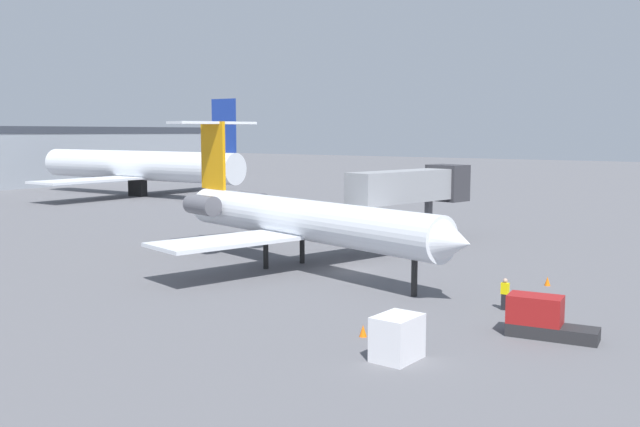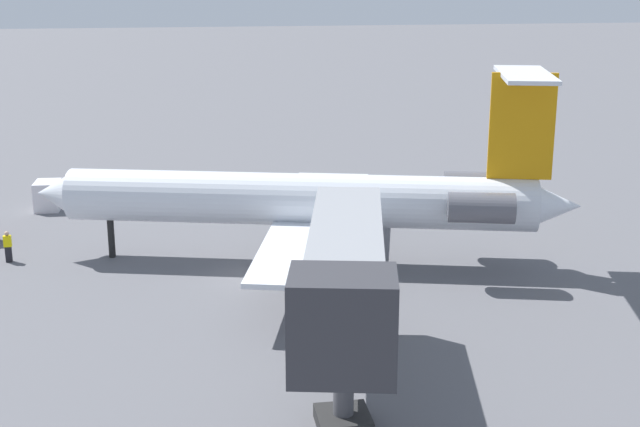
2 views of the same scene
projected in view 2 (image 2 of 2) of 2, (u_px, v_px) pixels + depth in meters
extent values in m
cube|color=#5B5B60|center=(257.00, 276.00, 44.25)|extent=(400.00, 400.00, 0.10)
cylinder|color=silver|center=(299.00, 199.00, 45.20)|extent=(8.78, 24.24, 2.72)
cone|color=silver|center=(57.00, 194.00, 46.39)|extent=(3.06, 2.78, 2.59)
cone|color=silver|center=(555.00, 206.00, 44.00)|extent=(2.90, 3.10, 2.32)
cube|color=silver|center=(306.00, 253.00, 40.11)|extent=(10.19, 6.63, 0.24)
cube|color=silver|center=(327.00, 193.00, 50.68)|extent=(10.19, 6.63, 0.24)
cylinder|color=#595960|center=(481.00, 208.00, 42.09)|extent=(2.26, 3.47, 1.50)
cylinder|color=#595960|center=(474.00, 186.00, 46.42)|extent=(2.26, 3.47, 1.50)
cube|color=orange|center=(522.00, 127.00, 43.09)|extent=(1.04, 3.16, 5.31)
cube|color=silver|center=(525.00, 75.00, 42.40)|extent=(7.19, 4.04, 0.20)
cylinder|color=black|center=(111.00, 238.00, 46.79)|extent=(0.36, 0.36, 2.11)
cylinder|color=black|center=(334.00, 254.00, 44.14)|extent=(0.36, 0.36, 2.11)
cylinder|color=black|center=(339.00, 236.00, 47.21)|extent=(0.36, 0.36, 2.11)
cube|color=gray|center=(346.00, 263.00, 31.21)|extent=(12.40, 5.03, 2.60)
cube|color=#333338|center=(342.00, 325.00, 25.77)|extent=(3.01, 3.62, 3.20)
cylinder|color=#4C4C51|center=(344.00, 379.00, 29.13)|extent=(0.70, 0.70, 3.55)
cube|color=#262626|center=(343.00, 420.00, 29.54)|extent=(1.80, 1.80, 0.50)
cube|color=black|center=(9.00, 254.00, 46.19)|extent=(0.24, 0.32, 0.85)
cube|color=yellow|center=(7.00, 241.00, 45.99)|extent=(0.26, 0.40, 0.60)
sphere|color=tan|center=(7.00, 234.00, 45.88)|extent=(0.24, 0.24, 0.24)
cube|color=silver|center=(48.00, 196.00, 56.13)|extent=(2.11, 1.62, 1.86)
cone|color=orange|center=(92.00, 212.00, 54.84)|extent=(0.36, 0.36, 0.55)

